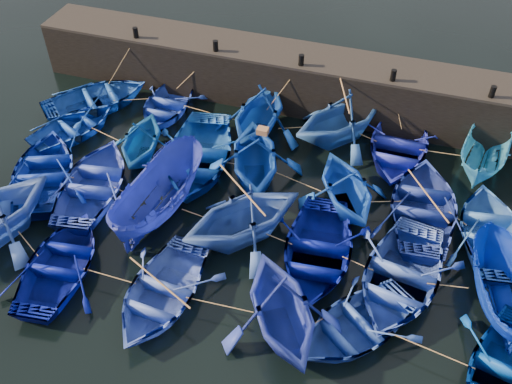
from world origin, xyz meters
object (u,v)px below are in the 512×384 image
(boat_8, at_px, (197,156))
(boat_13, at_px, (44,171))
(boat_0, at_px, (96,98))
(wooden_crate, at_px, (263,131))

(boat_8, bearing_deg, boat_13, -164.72)
(boat_0, relative_size, wooden_crate, 11.62)
(boat_8, distance_m, boat_13, 6.20)
(wooden_crate, bearing_deg, boat_13, -161.66)
(boat_8, bearing_deg, boat_0, 146.71)
(boat_0, xyz_separation_m, boat_8, (6.19, -2.56, 0.09))
(boat_0, relative_size, boat_13, 0.97)
(wooden_crate, bearing_deg, boat_8, -178.98)
(boat_13, bearing_deg, wooden_crate, 174.99)
(boat_13, distance_m, wooden_crate, 9.05)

